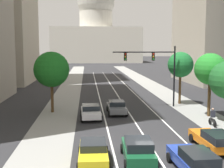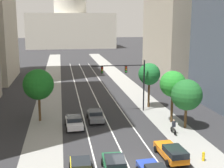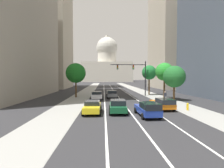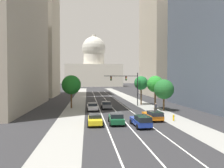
{
  "view_description": "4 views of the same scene",
  "coord_description": "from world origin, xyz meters",
  "px_view_note": "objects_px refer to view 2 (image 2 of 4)",
  "views": [
    {
      "loc": [
        -4.67,
        -20.25,
        7.29
      ],
      "look_at": [
        -1.51,
        18.43,
        2.7
      ],
      "focal_mm": 49.25,
      "sensor_mm": 36.0,
      "label": 1
    },
    {
      "loc": [
        -5.71,
        -25.12,
        12.74
      ],
      "look_at": [
        1.3,
        16.23,
        4.26
      ],
      "focal_mm": 48.98,
      "sensor_mm": 36.0,
      "label": 2
    },
    {
      "loc": [
        -3.07,
        -21.0,
        4.04
      ],
      "look_at": [
        -1.34,
        14.46,
        2.66
      ],
      "focal_mm": 28.02,
      "sensor_mm": 36.0,
      "label": 3
    },
    {
      "loc": [
        -5.35,
        -28.69,
        6.17
      ],
      "look_at": [
        1.2,
        25.04,
        4.74
      ],
      "focal_mm": 32.77,
      "sensor_mm": 36.0,
      "label": 4
    }
  ],
  "objects_px": {
    "car_gray": "(95,116)",
    "traffic_signal_mast": "(129,76)",
    "street_tree_mid_right": "(149,74)",
    "car_white": "(74,122)",
    "car_orange": "(172,152)",
    "capitol_building": "(70,18)",
    "car_green": "(115,165)",
    "cyclist": "(174,127)",
    "street_tree_mid_left": "(38,85)",
    "fire_hydrant": "(203,156)",
    "street_tree_far_right": "(187,95)",
    "street_tree_near_right": "(173,84)"
  },
  "relations": [
    {
      "from": "cyclist",
      "to": "street_tree_mid_left",
      "type": "relative_size",
      "value": 0.25
    },
    {
      "from": "capitol_building",
      "to": "fire_hydrant",
      "type": "distance_m",
      "value": 136.47
    },
    {
      "from": "capitol_building",
      "to": "street_tree_far_right",
      "type": "height_order",
      "value": "capitol_building"
    },
    {
      "from": "car_orange",
      "to": "capitol_building",
      "type": "bearing_deg",
      "value": -0.17
    },
    {
      "from": "fire_hydrant",
      "to": "street_tree_near_right",
      "type": "xyz_separation_m",
      "value": [
        1.1,
        11.39,
        4.57
      ]
    },
    {
      "from": "street_tree_mid_right",
      "to": "car_white",
      "type": "bearing_deg",
      "value": -147.12
    },
    {
      "from": "traffic_signal_mast",
      "to": "street_tree_mid_right",
      "type": "bearing_deg",
      "value": 26.08
    },
    {
      "from": "traffic_signal_mast",
      "to": "street_tree_near_right",
      "type": "height_order",
      "value": "traffic_signal_mast"
    },
    {
      "from": "street_tree_mid_left",
      "to": "car_white",
      "type": "bearing_deg",
      "value": -39.26
    },
    {
      "from": "traffic_signal_mast",
      "to": "cyclist",
      "type": "distance_m",
      "value": 11.22
    },
    {
      "from": "cyclist",
      "to": "street_tree_mid_left",
      "type": "bearing_deg",
      "value": 63.26
    },
    {
      "from": "car_white",
      "to": "traffic_signal_mast",
      "type": "relative_size",
      "value": 0.57
    },
    {
      "from": "traffic_signal_mast",
      "to": "street_tree_near_right",
      "type": "bearing_deg",
      "value": -51.47
    },
    {
      "from": "traffic_signal_mast",
      "to": "street_tree_mid_left",
      "type": "height_order",
      "value": "traffic_signal_mast"
    },
    {
      "from": "fire_hydrant",
      "to": "street_tree_mid_right",
      "type": "relative_size",
      "value": 0.13
    },
    {
      "from": "capitol_building",
      "to": "car_orange",
      "type": "height_order",
      "value": "capitol_building"
    },
    {
      "from": "car_orange",
      "to": "street_tree_mid_left",
      "type": "distance_m",
      "value": 19.55
    },
    {
      "from": "car_white",
      "to": "street_tree_near_right",
      "type": "height_order",
      "value": "street_tree_near_right"
    },
    {
      "from": "car_green",
      "to": "cyclist",
      "type": "relative_size",
      "value": 2.61
    },
    {
      "from": "car_gray",
      "to": "car_orange",
      "type": "relative_size",
      "value": 0.87
    },
    {
      "from": "car_green",
      "to": "street_tree_near_right",
      "type": "xyz_separation_m",
      "value": [
        9.72,
        12.41,
        4.25
      ]
    },
    {
      "from": "car_white",
      "to": "car_gray",
      "type": "height_order",
      "value": "car_white"
    },
    {
      "from": "car_gray",
      "to": "traffic_signal_mast",
      "type": "relative_size",
      "value": 0.54
    },
    {
      "from": "cyclist",
      "to": "street_tree_far_right",
      "type": "relative_size",
      "value": 0.29
    },
    {
      "from": "car_gray",
      "to": "street_tree_mid_right",
      "type": "bearing_deg",
      "value": -58.73
    },
    {
      "from": "street_tree_mid_right",
      "to": "car_orange",
      "type": "bearing_deg",
      "value": -99.5
    },
    {
      "from": "car_gray",
      "to": "street_tree_mid_left",
      "type": "bearing_deg",
      "value": 78.91
    },
    {
      "from": "capitol_building",
      "to": "car_white",
      "type": "relative_size",
      "value": 9.9
    },
    {
      "from": "car_green",
      "to": "car_gray",
      "type": "bearing_deg",
      "value": 2.24
    },
    {
      "from": "car_green",
      "to": "fire_hydrant",
      "type": "height_order",
      "value": "car_green"
    },
    {
      "from": "capitol_building",
      "to": "street_tree_mid_left",
      "type": "distance_m",
      "value": 121.48
    },
    {
      "from": "capitol_building",
      "to": "street_tree_far_right",
      "type": "relative_size",
      "value": 7.22
    },
    {
      "from": "cyclist",
      "to": "street_tree_far_right",
      "type": "bearing_deg",
      "value": -51.3
    },
    {
      "from": "traffic_signal_mast",
      "to": "street_tree_mid_right",
      "type": "distance_m",
      "value": 4.0
    },
    {
      "from": "street_tree_far_right",
      "to": "car_green",
      "type": "bearing_deg",
      "value": -136.53
    },
    {
      "from": "car_gray",
      "to": "traffic_signal_mast",
      "type": "bearing_deg",
      "value": -55.3
    },
    {
      "from": "street_tree_far_right",
      "to": "car_orange",
      "type": "bearing_deg",
      "value": -120.21
    },
    {
      "from": "car_gray",
      "to": "car_green",
      "type": "relative_size",
      "value": 0.93
    },
    {
      "from": "street_tree_mid_left",
      "to": "street_tree_far_right",
      "type": "bearing_deg",
      "value": -17.74
    },
    {
      "from": "car_gray",
      "to": "car_green",
      "type": "xyz_separation_m",
      "value": [
        -0.0,
        -14.41,
        0.03
      ]
    },
    {
      "from": "traffic_signal_mast",
      "to": "street_tree_near_right",
      "type": "distance_m",
      "value": 7.23
    },
    {
      "from": "street_tree_mid_right",
      "to": "street_tree_far_right",
      "type": "relative_size",
      "value": 1.12
    },
    {
      "from": "cyclist",
      "to": "street_tree_near_right",
      "type": "bearing_deg",
      "value": -18.34
    },
    {
      "from": "car_white",
      "to": "street_tree_near_right",
      "type": "distance_m",
      "value": 13.31
    },
    {
      "from": "car_white",
      "to": "fire_hydrant",
      "type": "bearing_deg",
      "value": -136.33
    },
    {
      "from": "car_white",
      "to": "street_tree_mid_right",
      "type": "distance_m",
      "value": 14.58
    },
    {
      "from": "street_tree_far_right",
      "to": "street_tree_mid_left",
      "type": "bearing_deg",
      "value": 162.26
    },
    {
      "from": "capitol_building",
      "to": "street_tree_mid_left",
      "type": "bearing_deg",
      "value": -94.09
    },
    {
      "from": "capitol_building",
      "to": "car_green",
      "type": "xyz_separation_m",
      "value": [
        -1.45,
        -136.52,
        -14.32
      ]
    },
    {
      "from": "car_white",
      "to": "car_green",
      "type": "distance_m",
      "value": 12.6
    }
  ]
}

